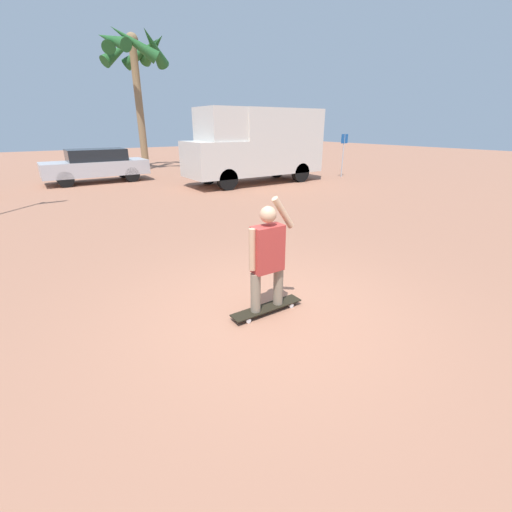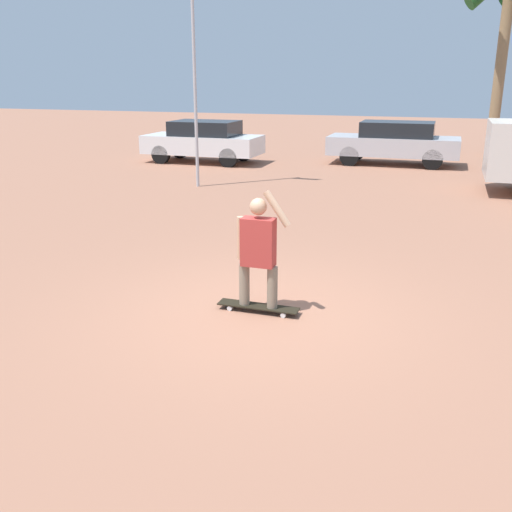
% 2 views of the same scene
% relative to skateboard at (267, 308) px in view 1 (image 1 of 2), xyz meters
% --- Properties ---
extents(ground_plane, '(80.00, 80.00, 0.00)m').
position_rel_skateboard_xyz_m(ground_plane, '(0.06, -0.03, -0.07)').
color(ground_plane, '#A36B51').
extents(skateboard, '(1.11, 0.23, 0.08)m').
position_rel_skateboard_xyz_m(skateboard, '(0.00, 0.00, 0.00)').
color(skateboard, black).
rests_on(skateboard, ground_plane).
extents(person_skateboarder, '(0.72, 0.22, 1.59)m').
position_rel_skateboard_xyz_m(person_skateboarder, '(-0.00, -0.00, 0.84)').
color(person_skateboarder, gray).
rests_on(person_skateboarder, skateboard).
extents(camper_van, '(6.38, 2.14, 3.22)m').
position_rel_skateboard_xyz_m(camper_van, '(6.57, 9.93, 1.68)').
color(camper_van, black).
rests_on(camper_van, ground_plane).
extents(parked_car_silver, '(4.53, 1.75, 1.51)m').
position_rel_skateboard_xyz_m(parked_car_silver, '(0.40, 14.23, 0.73)').
color(parked_car_silver, black).
rests_on(parked_car_silver, ground_plane).
extents(palm_tree_near_van, '(3.91, 3.98, 7.44)m').
position_rel_skateboard_xyz_m(palm_tree_near_van, '(3.83, 18.11, 6.11)').
color(palm_tree_near_van, '#8E704C').
rests_on(palm_tree_near_van, ground_plane).
extents(street_sign, '(0.44, 0.06, 2.11)m').
position_rel_skateboard_xyz_m(street_sign, '(11.18, 9.00, 1.30)').
color(street_sign, '#B7B7BC').
rests_on(street_sign, ground_plane).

